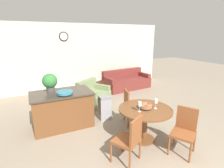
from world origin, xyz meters
TOP-DOWN VIEW (x-y plane):
  - wall_back at (-0.00, 5.56)m, footprint 8.00×0.09m
  - dining_table at (0.31, 1.09)m, footprint 1.12×1.12m
  - dining_chair_near_left at (-0.34, 0.63)m, footprint 0.57×0.57m
  - dining_chair_near_right at (0.77, 0.44)m, footprint 0.57×0.57m
  - dining_chair_far_side at (0.45, 1.87)m, footprint 0.52×0.52m
  - fruit_bowl at (0.31, 1.09)m, footprint 0.28×0.28m
  - wine_glass_left at (0.11, 1.01)m, footprint 0.07×0.07m
  - wine_glass_right at (0.50, 1.00)m, footprint 0.07×0.07m
  - kitchen_island at (-1.15, 2.51)m, footprint 1.45×0.86m
  - teal_bowl at (-1.10, 2.31)m, footprint 0.38×0.38m
  - potted_plant at (-1.37, 2.73)m, footprint 0.36×0.36m
  - trash_bin at (-0.06, 2.39)m, footprint 0.32×0.24m
  - couch at (1.94, 4.66)m, footprint 2.08×1.10m
  - armchair at (0.04, 3.59)m, footprint 1.21×1.18m

SIDE VIEW (x-z plane):
  - armchair at x=0.04m, z-range -0.12..0.67m
  - couch at x=1.94m, z-range -0.12..0.67m
  - trash_bin at x=-0.06m, z-range 0.00..0.65m
  - kitchen_island at x=-1.15m, z-range 0.00..0.89m
  - dining_chair_near_left at x=-0.34m, z-range 0.04..0.94m
  - dining_chair_near_right at x=0.77m, z-range 0.04..0.94m
  - dining_chair_far_side at x=0.45m, z-range 0.04..0.94m
  - dining_table at x=0.31m, z-range 0.21..0.95m
  - fruit_bowl at x=0.31m, z-range 0.75..0.87m
  - wine_glass_left at x=0.11m, z-range 0.80..1.01m
  - wine_glass_right at x=0.50m, z-range 0.80..1.01m
  - teal_bowl at x=-1.10m, z-range 0.90..0.98m
  - potted_plant at x=-1.37m, z-range 0.91..1.35m
  - wall_back at x=0.00m, z-range 0.00..2.70m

